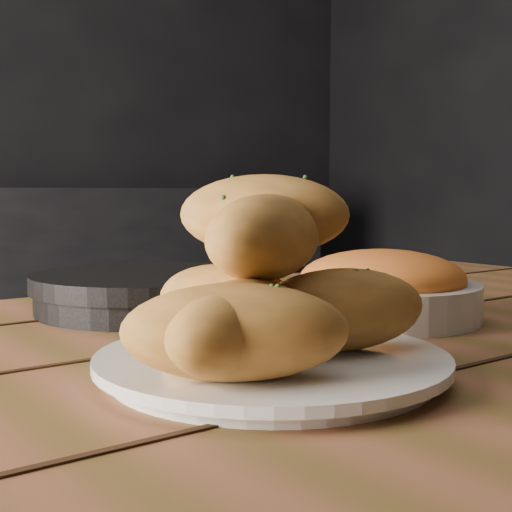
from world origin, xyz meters
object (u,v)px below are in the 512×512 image
at_px(plate, 272,364).
at_px(skillet, 148,291).
at_px(table, 275,470).
at_px(bread_rolls, 263,287).
at_px(bowl, 382,289).

relative_size(plate, skillet, 0.67).
bearing_deg(table, skillet, 82.18).
bearing_deg(plate, bread_rolls, -156.04).
xyz_separation_m(table, bread_rolls, (-0.04, -0.04, 0.16)).
bearing_deg(skillet, table, -97.82).
relative_size(plate, bread_rolls, 0.98).
xyz_separation_m(skillet, bowl, (0.18, -0.20, 0.01)).
relative_size(table, bread_rolls, 5.94).
xyz_separation_m(bread_rolls, skillet, (0.08, 0.33, -0.05)).
xyz_separation_m(bread_rolls, bowl, (0.26, 0.12, -0.04)).
relative_size(table, bowl, 7.61).
xyz_separation_m(table, skillet, (0.04, 0.29, 0.11)).
height_order(plate, bread_rolls, bread_rolls).
bearing_deg(bread_rolls, skillet, 76.15).
height_order(plate, skillet, skillet).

